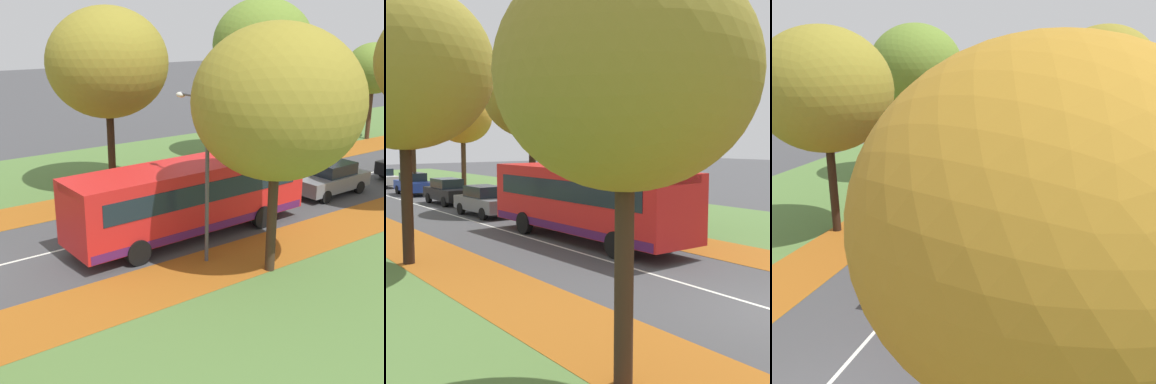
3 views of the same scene
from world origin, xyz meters
TOP-DOWN VIEW (x-y plane):
  - grass_verge_left at (-9.20, 20.00)m, footprint 12.00×90.00m
  - leaf_litter_left at (-4.60, 14.00)m, footprint 2.80×60.00m
  - leaf_litter_right at (4.60, 14.00)m, footprint 2.80×60.00m
  - road_centre_line at (0.00, 20.00)m, footprint 0.12×80.00m
  - tree_left_near at (-5.63, 10.36)m, footprint 5.90×5.90m
  - tree_left_mid at (-6.07, 20.82)m, footprint 5.95×5.95m
  - tree_left_far at (-6.09, 31.67)m, footprint 4.01×4.01m
  - tree_left_distant at (-6.08, 43.53)m, footprint 4.16×4.16m
  - tree_right_nearest at (5.65, -1.49)m, footprint 4.51×4.51m
  - tree_right_near at (5.87, 10.52)m, footprint 5.57×5.57m
  - tree_right_mid at (5.39, 20.80)m, footprint 5.87×5.87m
  - tree_right_far at (5.92, 32.24)m, footprint 4.55×4.55m
  - tree_right_distant at (5.68, 43.28)m, footprint 4.83×4.83m
  - streetlamp_right at (3.67, 9.15)m, footprint 1.89×0.28m
  - bus at (1.58, 10.15)m, footprint 2.84×10.46m
  - car_grey_lead at (1.31, 19.02)m, footprint 1.89×4.25m
  - car_black_following at (1.73, 25.18)m, footprint 1.83×4.22m
  - car_blue_third_in_line at (1.85, 32.06)m, footprint 1.81×4.22m
  - car_white_fourth_in_line at (1.64, 39.57)m, footprint 1.86×4.24m

SIDE VIEW (x-z plane):
  - road_centre_line at x=0.00m, z-range 0.00..0.01m
  - grass_verge_left at x=-9.20m, z-range 0.00..0.01m
  - leaf_litter_left at x=-4.60m, z-range 0.01..0.01m
  - leaf_litter_right at x=4.60m, z-range 0.01..0.01m
  - car_grey_lead at x=1.31m, z-range 0.00..1.62m
  - car_black_following at x=1.73m, z-range 0.00..1.62m
  - car_blue_third_in_line at x=1.85m, z-range 0.00..1.62m
  - car_white_fourth_in_line at x=1.64m, z-range 0.00..1.62m
  - bus at x=1.58m, z-range 0.21..3.19m
  - streetlamp_right at x=3.67m, z-range 0.74..6.74m
  - tree_left_far at x=-6.09m, z-range 1.64..8.58m
  - tree_right_far at x=5.92m, z-range 1.87..9.75m
  - tree_left_distant at x=-6.08m, z-range 1.97..9.74m
  - tree_right_near at x=5.87m, z-range 1.67..10.05m
  - tree_right_nearest at x=5.65m, z-range 2.06..10.30m
  - tree_right_distant at x=5.68m, z-range 2.02..10.45m
  - tree_left_near at x=-5.63m, z-range 1.87..10.96m
  - tree_right_mid at x=5.39m, z-range 2.06..11.50m
  - tree_left_mid at x=-6.07m, z-range 2.15..11.85m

